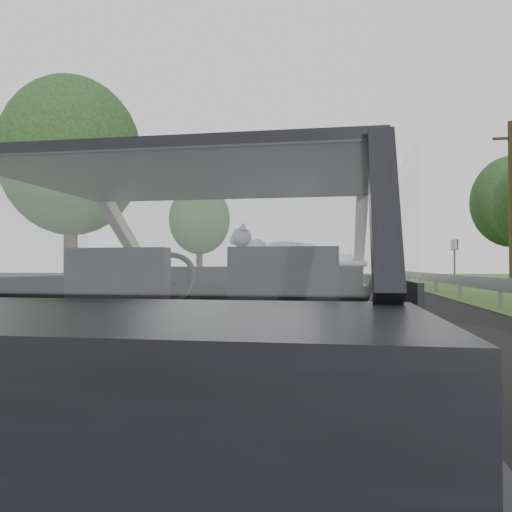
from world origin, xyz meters
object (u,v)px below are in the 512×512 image
(highway_sign, at_px, (454,262))
(other_car, at_px, (331,271))
(cat, at_px, (285,252))
(subject_car, at_px, (219,317))
(utility_pole, at_px, (511,206))

(highway_sign, bearing_deg, other_car, -145.76)
(cat, relative_size, highway_sign, 0.26)
(cat, distance_m, highway_sign, 27.19)
(subject_car, relative_size, highway_sign, 1.59)
(subject_car, height_order, highway_sign, highway_sign)
(utility_pole, bearing_deg, other_car, 170.33)
(cat, distance_m, other_car, 19.77)
(other_car, bearing_deg, highway_sign, 53.24)
(cat, relative_size, other_car, 0.14)
(subject_car, distance_m, highway_sign, 27.90)
(subject_car, xyz_separation_m, highway_sign, (7.06, 26.99, 0.54))
(subject_car, height_order, utility_pole, utility_pole)
(cat, height_order, other_car, other_car)
(cat, height_order, utility_pole, utility_pole)
(utility_pole, bearing_deg, cat, -111.56)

